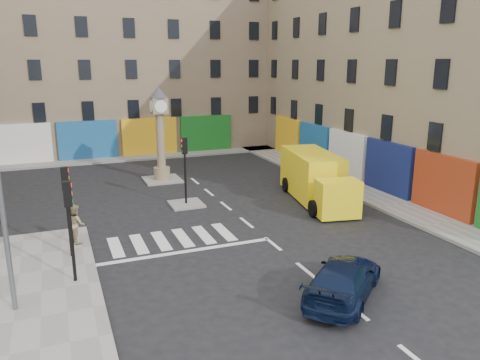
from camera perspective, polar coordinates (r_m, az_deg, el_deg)
ground at (r=20.06m, az=5.28°, el=-8.76°), size 120.00×120.00×0.00m
sidewalk_right at (r=32.46m, az=10.93°, el=0.19°), size 2.60×30.00×0.15m
sidewalk_far at (r=39.60m, az=-14.92°, el=2.50°), size 32.00×2.40×0.15m
island_near at (r=26.40m, az=-6.58°, el=-2.93°), size 1.80×1.80×0.12m
island_far at (r=32.02m, az=-9.46°, el=0.04°), size 2.40×2.40×0.12m
building_right at (r=35.36m, az=20.44°, el=13.69°), size 10.00×30.00×16.00m
building_far at (r=44.60m, az=-16.63°, el=14.57°), size 32.00×10.00×17.00m
traffic_light_left_near at (r=17.37m, az=-20.08°, el=-4.08°), size 0.28×0.22×3.70m
traffic_light_left_far at (r=19.67m, az=-20.38°, el=-2.00°), size 0.28×0.22×3.70m
traffic_light_island at (r=25.77m, az=-6.74°, el=2.45°), size 0.28×0.22×3.70m
clock_pillar at (r=31.36m, az=-9.72°, el=6.23°), size 1.20×1.20×6.10m
navy_sedan at (r=16.55m, az=12.49°, el=-11.74°), size 4.68×4.44×1.33m
yellow_van at (r=27.15m, az=9.21°, el=0.24°), size 3.61×7.65×2.68m
pedestrian_tan at (r=21.55m, az=-19.36°, el=-5.03°), size 0.86×0.98×1.71m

